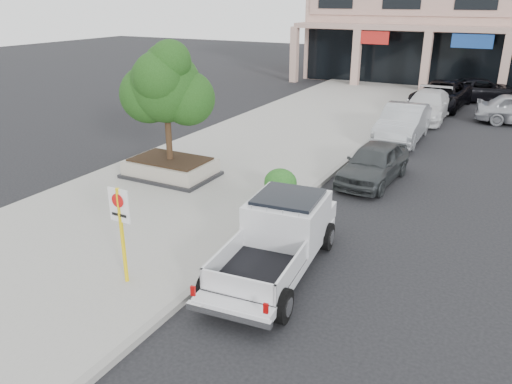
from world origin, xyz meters
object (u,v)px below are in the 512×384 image
curb_car_d (441,95)px  lot_car_d (482,90)px  curb_car_b (403,123)px  curb_car_a (374,163)px  planter_tree (171,86)px  no_parking_sign (121,223)px  curb_car_c (427,105)px  planter (171,168)px  pickup_truck (274,242)px

curb_car_d → lot_car_d: bearing=65.4°
curb_car_b → curb_car_a: bearing=-87.5°
planter_tree → no_parking_sign: bearing=-62.5°
planter_tree → curb_car_c: planter_tree is taller
curb_car_a → curb_car_c: 11.27m
curb_car_a → lot_car_d: 18.29m
planter → lot_car_d: 23.15m
planter_tree → curb_car_a: 7.68m
no_parking_sign → curb_car_a: bearing=72.5°
planter_tree → curb_car_b: 11.46m
curb_car_b → lot_car_d: 12.22m
planter → no_parking_sign: (3.53, -6.36, 1.16)m
no_parking_sign → lot_car_d: (5.07, 27.85, -0.89)m
curb_car_d → lot_car_d: (2.03, 3.42, -0.07)m
lot_car_d → curb_car_b: bearing=147.0°
curb_car_c → curb_car_a: bearing=-89.2°
planter → curb_car_a: (6.59, 3.31, 0.23)m
no_parking_sign → curb_car_b: (2.70, 15.87, -0.80)m
curb_car_c → lot_car_d: curb_car_c is taller
planter → curb_car_a: curb_car_a is taller
curb_car_a → curb_car_c: (-0.18, 11.26, 0.06)m
no_parking_sign → curb_car_b: 16.12m
no_parking_sign → planter_tree: bearing=117.5°
curb_car_d → curb_car_c: bearing=-86.8°
curb_car_b → planter_tree: bearing=-123.9°
lot_car_d → curb_car_c: bearing=140.6°
curb_car_b → curb_car_c: curb_car_b is taller
curb_car_c → curb_car_d: curb_car_d is taller
pickup_truck → curb_car_a: (0.33, 7.50, -0.13)m
pickup_truck → curb_car_b: size_ratio=1.06×
curb_car_d → curb_car_a: bearing=-84.0°
no_parking_sign → curb_car_d: 24.63m
planter → curb_car_d: 19.23m
planter_tree → no_parking_sign: size_ratio=1.74×
planter_tree → curb_car_b: planter_tree is taller
curb_car_c → lot_car_d: bearing=72.3°
curb_car_a → curb_car_d: bearing=94.0°
planter_tree → curb_car_a: bearing=26.1°
curb_car_b → curb_car_c: (0.18, 5.07, -0.06)m
curb_car_b → lot_car_d: bearing=78.0°
planter → pickup_truck: 7.54m
curb_car_b → curb_car_c: size_ratio=0.95×
pickup_truck → planter: bearing=140.8°
pickup_truck → curb_car_b: pickup_truck is taller
curb_car_b → pickup_truck: bearing=-90.7°
curb_car_c → curb_car_d: bearing=87.1°
curb_car_c → lot_car_d: size_ratio=1.00×
pickup_truck → curb_car_d: bearing=83.8°
curb_car_c → curb_car_d: (0.17, 3.49, 0.04)m
pickup_truck → curb_car_d: (0.32, 22.25, -0.03)m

